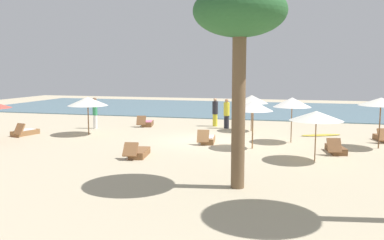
{
  "coord_description": "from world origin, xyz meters",
  "views": [
    {
      "loc": [
        4.72,
        -19.8,
        3.6
      ],
      "look_at": [
        -0.47,
        -0.41,
        1.1
      ],
      "focal_mm": 38.1,
      "sensor_mm": 36.0,
      "label": 1
    }
  ],
  "objects": [
    {
      "name": "surfboard",
      "position": [
        5.85,
        3.25,
        0.04
      ],
      "size": [
        2.28,
        1.42,
        0.07
      ],
      "color": "gold",
      "rests_on": "ground_plane"
    },
    {
      "name": "umbrella_6",
      "position": [
        8.24,
        0.17,
        2.15
      ],
      "size": [
        1.96,
        1.96,
        2.33
      ],
      "color": "brown",
      "rests_on": "ground_plane"
    },
    {
      "name": "umbrella_5",
      "position": [
        -6.59,
        0.27,
        1.86
      ],
      "size": [
        2.2,
        2.2,
        2.1
      ],
      "color": "brown",
      "rests_on": "ground_plane"
    },
    {
      "name": "person_1",
      "position": [
        -0.52,
        5.44,
        0.9
      ],
      "size": [
        0.47,
        0.47,
        1.8
      ],
      "color": "yellow",
      "rests_on": "ground_plane"
    },
    {
      "name": "umbrella_1",
      "position": [
        2.64,
        -1.36,
        1.96
      ],
      "size": [
        1.8,
        1.8,
        2.19
      ],
      "color": "olive",
      "rests_on": "ground_plane"
    },
    {
      "name": "ocean_water",
      "position": [
        0.0,
        17.0,
        0.03
      ],
      "size": [
        48.0,
        16.0,
        0.06
      ],
      "primitive_type": "cube",
      "color": "slate",
      "rests_on": "ground_plane"
    },
    {
      "name": "umbrella_4",
      "position": [
        1.96,
        3.91,
        1.87
      ],
      "size": [
        1.91,
        1.91,
        2.11
      ],
      "color": "brown",
      "rests_on": "ground_plane"
    },
    {
      "name": "lounger_5",
      "position": [
        6.25,
        -1.42,
        0.17
      ],
      "size": [
        0.88,
        1.73,
        0.73
      ],
      "color": "brown",
      "rests_on": "ground_plane"
    },
    {
      "name": "lounger_0",
      "position": [
        -9.88,
        -0.85,
        0.18
      ],
      "size": [
        0.96,
        1.73,
        0.74
      ],
      "color": "olive",
      "rests_on": "ground_plane"
    },
    {
      "name": "palm_1",
      "position": [
        2.93,
        -7.71,
        5.1
      ],
      "size": [
        2.76,
        2.76,
        6.05
      ],
      "color": "brown",
      "rests_on": "ground_plane"
    },
    {
      "name": "lounger_6",
      "position": [
        0.36,
        -0.51,
        0.18
      ],
      "size": [
        0.81,
        1.72,
        0.73
      ],
      "color": "olive",
      "rests_on": "ground_plane"
    },
    {
      "name": "ground_plane",
      "position": [
        0.0,
        0.0,
        0.0
      ],
      "size": [
        60.0,
        60.0,
        0.0
      ],
      "primitive_type": "plane",
      "color": "#BCAD8E"
    },
    {
      "name": "lounger_1",
      "position": [
        -1.71,
        -4.34,
        0.17
      ],
      "size": [
        0.84,
        1.77,
        0.68
      ],
      "color": "brown",
      "rests_on": "ground_plane"
    },
    {
      "name": "lounger_4",
      "position": [
        -4.74,
        4.4,
        0.18
      ],
      "size": [
        0.98,
        1.77,
        0.71
      ],
      "color": "brown",
      "rests_on": "ground_plane"
    },
    {
      "name": "umbrella_2",
      "position": [
        4.31,
        0.68,
        2.0
      ],
      "size": [
        1.85,
        1.85,
        2.24
      ],
      "color": "brown",
      "rests_on": "ground_plane"
    },
    {
      "name": "umbrella_0",
      "position": [
        5.33,
        -3.31,
        1.8
      ],
      "size": [
        2.08,
        2.08,
        1.99
      ],
      "color": "brown",
      "rests_on": "ground_plane"
    },
    {
      "name": "person_0",
      "position": [
        0.36,
        4.67,
        0.91
      ],
      "size": [
        0.38,
        0.38,
        1.81
      ],
      "color": "#26262D",
      "rests_on": "ground_plane"
    },
    {
      "name": "person_2",
      "position": [
        -7.41,
        2.56,
        0.99
      ],
      "size": [
        0.38,
        0.38,
        1.89
      ],
      "color": "white",
      "rests_on": "ground_plane"
    }
  ]
}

